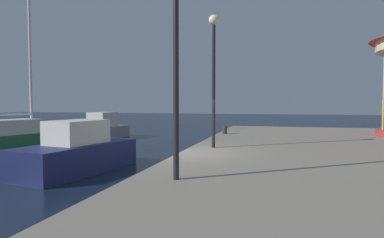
{
  "coord_description": "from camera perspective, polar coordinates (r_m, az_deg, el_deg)",
  "views": [
    {
      "loc": [
        3.08,
        -10.27,
        2.4
      ],
      "look_at": [
        -0.89,
        4.8,
        1.63
      ],
      "focal_mm": 31.09,
      "sensor_mm": 36.0,
      "label": 1
    }
  ],
  "objects": [
    {
      "name": "lamp_post_far_end",
      "position": [
        11.84,
        3.74,
        10.36
      ],
      "size": [
        0.36,
        0.36,
        4.66
      ],
      "color": "black",
      "rests_on": "quay_dock"
    },
    {
      "name": "sailboat_green",
      "position": [
        17.67,
        -27.35,
        -3.15
      ],
      "size": [
        3.17,
        6.24,
        7.94
      ],
      "color": "#236638",
      "rests_on": "ground"
    },
    {
      "name": "bollard_north",
      "position": [
        17.04,
        5.62,
        -1.88
      ],
      "size": [
        0.24,
        0.24,
        0.4
      ],
      "primitive_type": "cylinder",
      "color": "#2D2D33",
      "rests_on": "quay_dock"
    },
    {
      "name": "motorboat_grey",
      "position": [
        22.85,
        -15.09,
        -1.67
      ],
      "size": [
        1.89,
        4.41,
        1.76
      ],
      "color": "gray",
      "rests_on": "ground"
    },
    {
      "name": "motorboat_navy",
      "position": [
        12.2,
        -19.12,
        -5.43
      ],
      "size": [
        2.62,
        4.67,
        1.79
      ],
      "color": "#19214C",
      "rests_on": "ground"
    },
    {
      "name": "lamp_post_mid_promenade",
      "position": [
        7.01,
        -2.79,
        15.68
      ],
      "size": [
        0.36,
        0.36,
        4.67
      ],
      "color": "black",
      "rests_on": "quay_dock"
    },
    {
      "name": "ground_plane",
      "position": [
        10.99,
        -1.92,
        -9.77
      ],
      "size": [
        120.0,
        120.0,
        0.0
      ],
      "primitive_type": "plane",
      "color": "black"
    }
  ]
}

